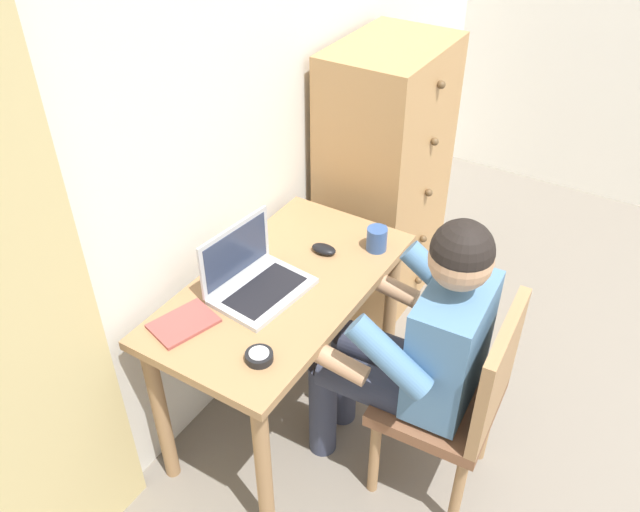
{
  "coord_description": "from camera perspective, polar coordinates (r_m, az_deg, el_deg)",
  "views": [
    {
      "loc": [
        -1.89,
        0.76,
        2.23
      ],
      "look_at": [
        -0.29,
        1.74,
        0.83
      ],
      "focal_mm": 36.63,
      "sensor_mm": 36.0,
      "label": 1
    }
  ],
  "objects": [
    {
      "name": "person_seated",
      "position": [
        2.27,
        8.3,
        -7.35
      ],
      "size": [
        0.55,
        0.6,
        1.18
      ],
      "color": "#33384C",
      "rests_on": "ground_plane"
    },
    {
      "name": "desk_clock",
      "position": [
        2.09,
        -5.33,
        -8.73
      ],
      "size": [
        0.09,
        0.09,
        0.03
      ],
      "color": "black",
      "rests_on": "desk"
    },
    {
      "name": "laptop",
      "position": [
        2.33,
        -5.82,
        -1.88
      ],
      "size": [
        0.36,
        0.28,
        0.24
      ],
      "color": "#B7BABF",
      "rests_on": "desk"
    },
    {
      "name": "desk",
      "position": [
        2.46,
        -3.21,
        -4.63
      ],
      "size": [
        1.06,
        0.58,
        0.73
      ],
      "color": "#9E754C",
      "rests_on": "ground_plane"
    },
    {
      "name": "dresser",
      "position": [
        3.16,
        5.63,
        6.67
      ],
      "size": [
        0.63,
        0.47,
        1.31
      ],
      "color": "tan",
      "rests_on": "ground_plane"
    },
    {
      "name": "chair",
      "position": [
        2.37,
        12.05,
        -11.89
      ],
      "size": [
        0.44,
        0.42,
        0.87
      ],
      "color": "brown",
      "rests_on": "ground_plane"
    },
    {
      "name": "notebook_pad",
      "position": [
        2.25,
        -11.83,
        -5.77
      ],
      "size": [
        0.24,
        0.2,
        0.01
      ],
      "primitive_type": "cube",
      "rotation": [
        0.0,
        0.0,
        -0.29
      ],
      "color": "#994742",
      "rests_on": "desk"
    },
    {
      "name": "wall_back",
      "position": [
        2.57,
        -5.51,
        14.12
      ],
      "size": [
        4.8,
        0.05,
        2.5
      ],
      "primitive_type": "cube",
      "color": "silver",
      "rests_on": "ground_plane"
    },
    {
      "name": "computer_mouse",
      "position": [
        2.52,
        0.34,
        0.61
      ],
      "size": [
        0.06,
        0.1,
        0.03
      ],
      "primitive_type": "ellipsoid",
      "rotation": [
        0.0,
        0.0,
        0.04
      ],
      "color": "black",
      "rests_on": "desk"
    },
    {
      "name": "coffee_mug",
      "position": [
        2.53,
        5.02,
        1.53
      ],
      "size": [
        0.12,
        0.08,
        0.09
      ],
      "color": "#33518C",
      "rests_on": "desk"
    }
  ]
}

